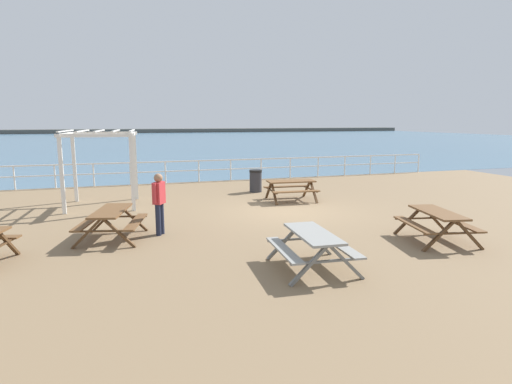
{
  "coord_description": "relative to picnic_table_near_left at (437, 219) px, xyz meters",
  "views": [
    {
      "loc": [
        -5.24,
        -13.01,
        3.05
      ],
      "look_at": [
        -1.27,
        -0.52,
        0.8
      ],
      "focal_mm": 29.47,
      "sensor_mm": 36.0,
      "label": 1
    }
  ],
  "objects": [
    {
      "name": "ground_plane",
      "position": [
        -2.27,
        4.54,
        -0.68
      ],
      "size": [
        30.0,
        24.0,
        0.2
      ],
      "primitive_type": "cube",
      "color": "#846B4C"
    },
    {
      "name": "sea_band",
      "position": [
        -2.27,
        57.29,
        -0.58
      ],
      "size": [
        142.0,
        90.0,
        0.01
      ],
      "primitive_type": "cube",
      "color": "#476B84",
      "rests_on": "ground"
    },
    {
      "name": "distant_shoreline",
      "position": [
        -2.27,
        100.29,
        -0.58
      ],
      "size": [
        142.0,
        6.0,
        1.8
      ],
      "primitive_type": "cube",
      "color": "#4C4C47",
      "rests_on": "ground"
    },
    {
      "name": "seaward_railing",
      "position": [
        -2.27,
        12.29,
        0.15
      ],
      "size": [
        23.07,
        0.07,
        1.08
      ],
      "color": "white",
      "rests_on": "ground"
    },
    {
      "name": "picnic_table_near_left",
      "position": [
        0.0,
        0.0,
        0.0
      ],
      "size": [
        1.84,
        2.06,
        0.8
      ],
      "rotation": [
        0.0,
        0.0,
        1.37
      ],
      "color": "brown",
      "rests_on": "ground"
    },
    {
      "name": "picnic_table_near_right",
      "position": [
        -3.86,
        -0.87,
        0.0
      ],
      "size": [
        1.65,
        1.9,
        0.8
      ],
      "rotation": [
        0.0,
        0.0,
        1.5
      ],
      "color": "gray",
      "rests_on": "ground"
    },
    {
      "name": "picnic_table_mid_centre",
      "position": [
        -7.87,
        2.71,
        0.0
      ],
      "size": [
        1.89,
        2.11,
        0.8
      ],
      "rotation": [
        0.0,
        0.0,
        1.33
      ],
      "color": "brown",
      "rests_on": "ground"
    },
    {
      "name": "picnic_table_far_right",
      "position": [
        -1.43,
        6.22,
        0.0
      ],
      "size": [
        1.9,
        1.65,
        0.8
      ],
      "rotation": [
        0.0,
        0.0,
        -0.07
      ],
      "color": "brown",
      "rests_on": "ground"
    },
    {
      "name": "visitor",
      "position": [
        -6.64,
        2.77,
        0.36
      ],
      "size": [
        0.37,
        0.46,
        1.66
      ],
      "rotation": [
        0.0,
        0.0,
        2.56
      ],
      "color": "#1E2338",
      "rests_on": "ground"
    },
    {
      "name": "lattice_pergola",
      "position": [
        -8.24,
        7.34,
        1.41
      ],
      "size": [
        2.61,
        2.73,
        2.7
      ],
      "rotation": [
        0.0,
        0.0,
        -0.08
      ],
      "color": "white",
      "rests_on": "ground"
    },
    {
      "name": "litter_bin",
      "position": [
        -2.12,
        8.53,
        -0.1
      ],
      "size": [
        0.55,
        0.55,
        0.95
      ],
      "color": "#2D2D33",
      "rests_on": "ground"
    }
  ]
}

